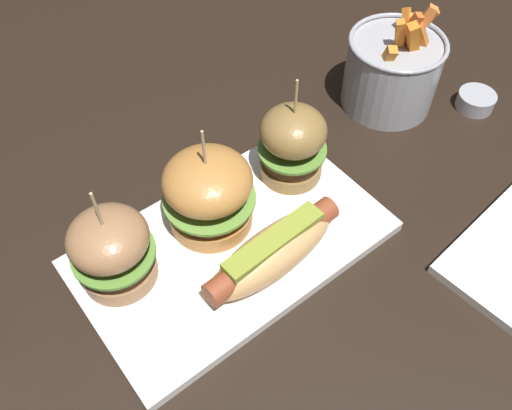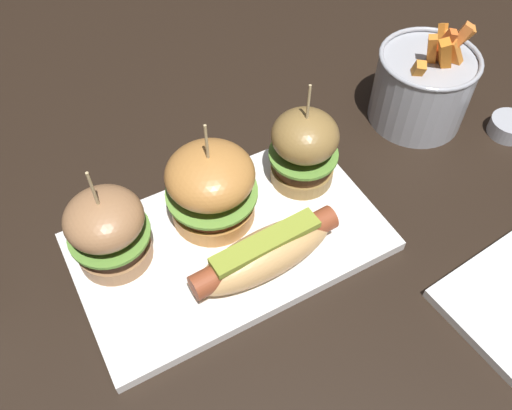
% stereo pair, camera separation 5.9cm
% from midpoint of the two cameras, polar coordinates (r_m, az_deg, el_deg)
% --- Properties ---
extents(ground_plane, '(3.00, 3.00, 0.00)m').
position_cam_midpoint_polar(ground_plane, '(0.62, -0.06, -4.45)').
color(ground_plane, black).
extents(platter_main, '(0.34, 0.20, 0.01)m').
position_cam_midpoint_polar(platter_main, '(0.62, -0.06, -4.09)').
color(platter_main, white).
rests_on(platter_main, ground).
extents(hot_dog, '(0.17, 0.06, 0.05)m').
position_cam_midpoint_polar(hot_dog, '(0.57, 3.97, -5.22)').
color(hot_dog, tan).
rests_on(hot_dog, platter_main).
extents(slider_left, '(0.09, 0.09, 0.14)m').
position_cam_midpoint_polar(slider_left, '(0.57, -12.51, -2.81)').
color(slider_left, '#A3724A').
rests_on(slider_left, platter_main).
extents(slider_center, '(0.10, 0.10, 0.14)m').
position_cam_midpoint_polar(slider_center, '(0.59, -2.16, 1.66)').
color(slider_center, '#C17F3D').
rests_on(slider_center, platter_main).
extents(slider_right, '(0.08, 0.08, 0.14)m').
position_cam_midpoint_polar(slider_right, '(0.64, 7.72, 5.78)').
color(slider_right, olive).
rests_on(slider_right, platter_main).
extents(fries_bucket, '(0.13, 0.13, 0.15)m').
position_cam_midpoint_polar(fries_bucket, '(0.77, 19.29, 11.59)').
color(fries_bucket, '#A8AAB2').
rests_on(fries_bucket, ground).
extents(sauce_ramekin, '(0.05, 0.05, 0.02)m').
position_cam_midpoint_polar(sauce_ramekin, '(0.82, 27.00, 7.28)').
color(sauce_ramekin, '#A8AAB2').
rests_on(sauce_ramekin, ground).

